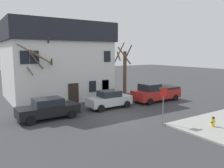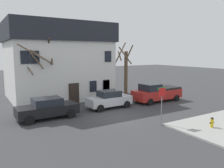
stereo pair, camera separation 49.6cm
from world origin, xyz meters
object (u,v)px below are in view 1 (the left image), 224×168
object	(u,v)px
tree_bare_mid	(38,75)
fire_hydrant	(213,121)
building_main	(56,60)
bicycle_leaning	(36,104)
tree_bare_far	(124,70)
street_sign_pole	(163,99)
car_black_sedan	(48,109)
pickup_truck_red	(156,92)
car_silver_sedan	(109,99)
tree_bare_near	(35,75)

from	to	relation	value
tree_bare_mid	fire_hydrant	distance (m)	15.90
building_main	tree_bare_mid	xyz separation A→B (m)	(-3.07, -3.60, -1.22)
fire_hydrant	bicycle_leaning	world-z (taller)	bicycle_leaning
tree_bare_far	street_sign_pole	xyz separation A→B (m)	(-4.43, -10.84, -1.16)
tree_bare_far	car_black_sedan	bearing A→B (deg)	-156.28
building_main	pickup_truck_red	distance (m)	12.08
tree_bare_mid	pickup_truck_red	world-z (taller)	tree_bare_mid
tree_bare_far	bicycle_leaning	distance (m)	11.15
pickup_truck_red	car_black_sedan	bearing A→B (deg)	-178.90
car_silver_sedan	tree_bare_far	bearing A→B (deg)	41.78
building_main	fire_hydrant	size ratio (longest dim) A/B	16.04
street_sign_pole	bicycle_leaning	bearing A→B (deg)	121.58
car_black_sedan	street_sign_pole	world-z (taller)	street_sign_pole
pickup_truck_red	bicycle_leaning	xyz separation A→B (m)	(-11.72, 4.08, -0.59)
building_main	fire_hydrant	distance (m)	18.11
tree_bare_near	tree_bare_far	distance (m)	10.76
building_main	bicycle_leaning	xyz separation A→B (m)	(-3.56, -4.17, -3.96)
car_black_sedan	bicycle_leaning	world-z (taller)	car_black_sedan
tree_bare_far	tree_bare_mid	bearing A→B (deg)	179.54
building_main	car_black_sedan	xyz separation A→B (m)	(-3.66, -8.47, -3.49)
building_main	street_sign_pole	bearing A→B (deg)	-79.05
car_silver_sedan	tree_bare_mid	bearing A→B (deg)	139.82
tree_bare_near	street_sign_pole	size ratio (longest dim) A/B	2.16
tree_bare_near	tree_bare_mid	distance (m)	0.81
pickup_truck_red	tree_bare_near	bearing A→B (deg)	161.22
tree_bare_near	tree_bare_far	world-z (taller)	tree_bare_far
car_silver_sedan	tree_bare_near	bearing A→B (deg)	146.46
car_silver_sedan	street_sign_pole	bearing A→B (deg)	-85.26
tree_bare_near	tree_bare_far	bearing A→B (deg)	3.17
tree_bare_mid	car_black_sedan	bearing A→B (deg)	-96.96
tree_bare_near	car_silver_sedan	world-z (taller)	tree_bare_near
pickup_truck_red	bicycle_leaning	distance (m)	12.42
car_black_sedan	tree_bare_far	bearing A→B (deg)	23.72
tree_bare_far	pickup_truck_red	xyz separation A→B (m)	(0.92, -4.56, -2.15)
building_main	tree_bare_far	xyz separation A→B (m)	(7.24, -3.68, -1.22)
bicycle_leaning	pickup_truck_red	bearing A→B (deg)	-19.20
car_silver_sedan	fire_hydrant	xyz separation A→B (m)	(2.99, -8.77, -0.36)
tree_bare_far	bicycle_leaning	world-z (taller)	tree_bare_far
street_sign_pole	tree_bare_far	bearing A→B (deg)	67.78
building_main	fire_hydrant	bearing A→B (deg)	-72.66
pickup_truck_red	street_sign_pole	size ratio (longest dim) A/B	2.01
tree_bare_mid	street_sign_pole	bearing A→B (deg)	-61.72
building_main	car_black_sedan	bearing A→B (deg)	-113.37
tree_bare_mid	tree_bare_far	xyz separation A→B (m)	(10.31, -0.08, 0.01)
street_sign_pole	car_silver_sedan	bearing A→B (deg)	94.74
tree_bare_near	bicycle_leaning	distance (m)	2.78
tree_bare_mid	car_black_sedan	distance (m)	5.40
tree_bare_mid	fire_hydrant	size ratio (longest dim) A/B	9.41
tree_bare_near	car_black_sedan	bearing A→B (deg)	-92.09
tree_bare_far	car_silver_sedan	size ratio (longest dim) A/B	1.52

